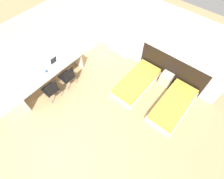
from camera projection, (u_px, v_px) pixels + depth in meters
name	position (u px, v px, depth m)	size (l,w,h in m)	color
ground_plane	(58.00, 153.00, 5.16)	(20.00, 20.00, 0.00)	tan
wall_back	(150.00, 39.00, 6.01)	(5.69, 0.05, 2.70)	white
wall_left	(54.00, 43.00, 5.88)	(0.05, 5.52, 2.70)	white
headboard_panel	(171.00, 70.00, 6.26)	(2.51, 0.03, 1.11)	black
bed_near_window	(137.00, 83.00, 6.38)	(0.92, 1.98, 0.39)	beige
bed_near_door	(173.00, 105.00, 5.85)	(0.92, 1.98, 0.39)	beige
nightstand	(166.00, 79.00, 6.43)	(0.40, 0.37, 0.48)	beige
radiator	(119.00, 48.00, 7.29)	(1.09, 0.12, 0.55)	silver
desk	(50.00, 74.00, 6.06)	(0.60, 2.53, 0.78)	beige
chair_near_laptop	(68.00, 76.00, 6.17)	(0.46, 0.46, 0.90)	black
chair_near_notebook	(51.00, 89.00, 5.85)	(0.48, 0.48, 0.90)	black
laptop	(56.00, 64.00, 6.04)	(0.33, 0.24, 0.33)	silver
open_notebook	(40.00, 77.00, 5.78)	(0.29, 0.25, 0.02)	black
mug	(46.00, 71.00, 5.87)	(0.08, 0.08, 0.09)	#2D5184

